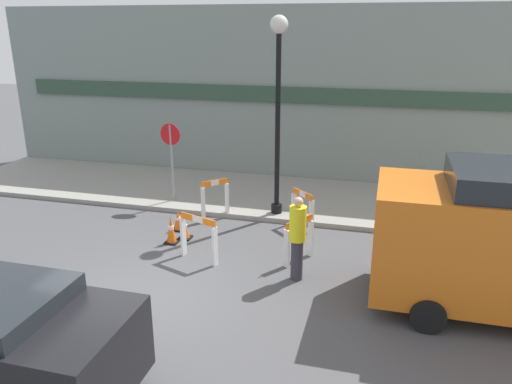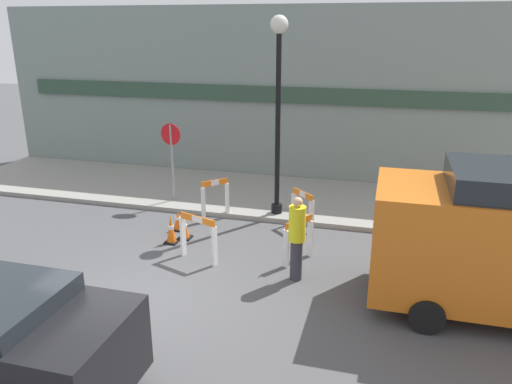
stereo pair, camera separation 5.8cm
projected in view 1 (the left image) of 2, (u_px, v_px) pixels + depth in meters
The scene contains 13 objects.
ground_plane at pixel (138, 303), 9.24m from camera, with size 60.00×60.00×0.00m, color #4C4C4F.
sidewalk_slab at pixel (238, 193), 15.10m from camera, with size 18.00×3.83×0.13m.
storefront_facade at pixel (255, 95), 16.06m from camera, with size 18.00×0.22×5.50m.
streetlamp_post at pixel (278, 91), 12.32m from camera, with size 0.44×0.44×5.00m.
stop_sign at pixel (171, 150), 13.82m from camera, with size 0.60×0.08×2.22m.
barricade_0 at pixel (302, 209), 12.49m from camera, with size 0.66×0.62×0.98m.
barricade_1 at pixel (215, 199), 13.04m from camera, with size 0.62×0.64×1.09m.
barricade_2 at pixel (199, 236), 10.75m from camera, with size 0.95×0.45×1.03m.
barricade_3 at pixel (299, 239), 10.71m from camera, with size 0.54×0.79×0.99m.
traffic_cone_0 at pixel (185, 228), 11.94m from camera, with size 0.30×0.30×0.57m.
traffic_cone_1 at pixel (178, 221), 12.45m from camera, with size 0.30×0.30×0.53m.
traffic_cone_2 at pixel (171, 230), 11.69m from camera, with size 0.30×0.30×0.68m.
person_worker at pixel (297, 236), 9.82m from camera, with size 0.47×0.47×1.76m.
Camera 1 is at (4.21, -7.26, 4.89)m, focal length 35.00 mm.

